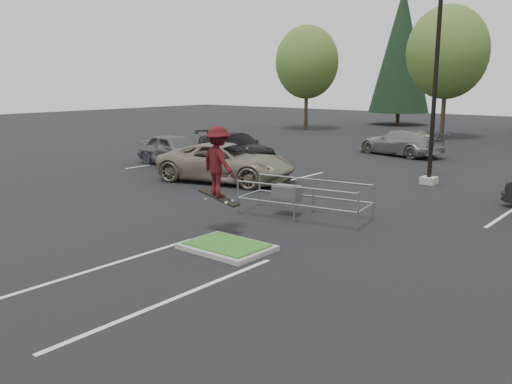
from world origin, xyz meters
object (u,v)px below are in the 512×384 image
Objects in this scene: light_pole at (436,73)px; car_l_grey at (174,150)px; decid_a at (307,65)px; car_l_tan at (225,163)px; conif_a at (401,50)px; skateboarder at (219,162)px; car_far_silver at (402,142)px; car_l_black at (234,147)px; decid_b at (447,55)px; cart_corral at (291,193)px.

light_pole is 13.02m from car_l_grey.
decid_a is 1.51× the size of car_l_tan.
skateboarder is at bearing -71.83° from conif_a.
light_pole reaches higher than car_far_silver.
car_l_tan is 5.70m from car_l_black.
decid_b reaches higher than cart_corral.
decid_b is at bearing 2.39° from decid_a.
decid_b is 20.14m from car_l_black.
car_l_black is at bearing -20.58° from car_l_grey.
skateboarder is 18.84m from car_far_silver.
cart_corral is at bearing 26.95° from car_far_silver.
skateboarder reaches higher than car_l_black.
car_l_tan is (-0.49, -23.53, -5.22)m from decid_b.
car_far_silver is (-4.70, 7.55, -3.81)m from light_pole.
conif_a is 3.04× the size of cart_corral.
decid_a reaches higher than car_l_black.
car_far_silver is (-3.39, 15.63, 0.02)m from cart_corral.
decid_a is at bearing 23.84° from car_l_grey.
light_pole reaches higher than skateboarder.
decid_b reaches higher than decid_a.
decid_b is (12.00, 0.50, 0.46)m from decid_a.
conif_a is at bearing -0.88° from car_l_tan.
light_pole is 4.64× the size of skateboarder.
light_pole is at bearing -68.15° from car_l_tan.
skateboarder is (16.81, -29.03, -3.53)m from decid_a.
car_l_black is (-10.50, -0.50, -3.77)m from light_pole.
car_l_black reaches higher than cart_corral.
car_l_grey is (-10.69, 4.70, 0.07)m from cart_corral.
skateboarder reaches higher than car_l_tan.
conif_a is at bearing 130.17° from decid_b.
conif_a is 34.42m from car_l_tan.
decid_a reaches higher than skateboarder.
car_l_grey is (-5.00, 1.62, -0.02)m from car_l_tan.
decid_b is (-6.51, 18.53, 1.48)m from light_pole.
car_far_silver reaches higher than cart_corral.
light_pole reaches higher than cart_corral.
car_far_silver is at bearing -19.48° from car_l_black.
decid_b is at bearing 91.61° from cart_corral.
car_l_grey is at bearing -104.07° from decid_b.
light_pole reaches higher than car_l_tan.
car_l_grey is at bearing -85.45° from conif_a.
car_l_tan is at bearing -144.46° from light_pole.
light_pole is at bearing -44.25° from decid_a.
car_l_grey is at bearing 146.84° from cart_corral.
cart_corral is 15.99m from car_far_silver.
cart_corral is at bearing -78.94° from decid_b.
skateboarder reaches higher than cart_corral.
cart_corral is 11.91m from car_l_black.
light_pole is at bearing -70.97° from car_l_black.
conif_a reaches higher than car_l_grey.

